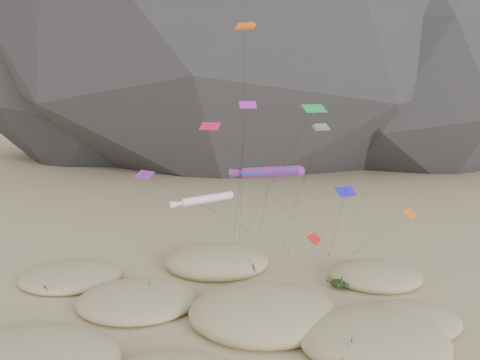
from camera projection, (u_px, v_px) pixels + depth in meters
name	position (u px, v px, depth m)	size (l,w,h in m)	color
ground	(247.00, 337.00, 42.80)	(500.00, 500.00, 0.00)	#CCB789
dunes	(217.00, 312.00, 46.18)	(47.74, 35.94, 3.78)	#CCB789
dune_grass	(245.00, 312.00, 45.77)	(41.25, 28.22, 1.54)	black
kite_stakes	(263.00, 249.00, 66.15)	(24.23, 7.02, 0.30)	#3F2D1E
rainbow_tube_kite	(268.00, 172.00, 53.48)	(8.55, 15.40, 14.03)	#F71A3E
white_tube_kite	(204.00, 199.00, 47.82)	(7.78, 17.46, 11.92)	silver
orange_parafoil	(245.00, 31.00, 52.82)	(2.47, 12.98, 29.76)	#FD580D
multi_parafoil	(320.00, 130.00, 52.07)	(3.95, 12.21, 18.58)	red
delta_kites	(284.00, 161.00, 50.74)	(30.04, 20.93, 21.04)	red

